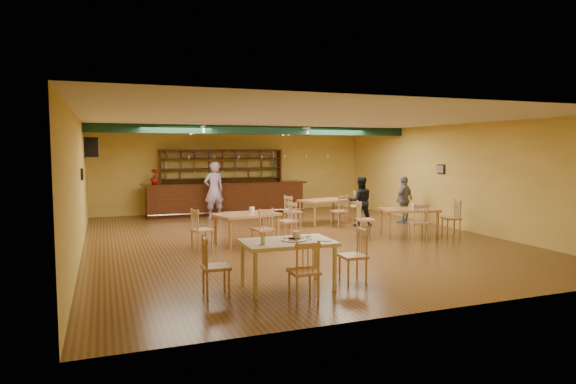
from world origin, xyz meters
name	(u,v)px	position (x,y,z in m)	size (l,w,h in m)	color
floor	(292,239)	(0.00, 0.00, 0.00)	(12.00, 12.00, 0.00)	#513317
ceiling_beam	(259,130)	(0.00, 2.80, 2.87)	(10.00, 0.30, 0.25)	black
track_rail_left	(197,128)	(-1.80, 3.40, 2.94)	(0.05, 2.50, 0.05)	silver
track_rail_right	(295,129)	(1.40, 3.40, 2.94)	(0.05, 2.50, 0.05)	silver
ac_unit	(92,147)	(-4.80, 4.20, 2.35)	(0.34, 0.70, 0.48)	silver
picture_left	(82,174)	(-4.97, 1.00, 1.70)	(0.04, 0.34, 0.28)	black
picture_right	(441,169)	(4.97, 0.50, 1.70)	(0.04, 0.34, 0.28)	black
bar_counter	(226,199)	(-0.48, 5.15, 0.56)	(5.74, 0.85, 1.13)	#33150A
back_bar_hutch	(222,181)	(-0.48, 5.78, 1.14)	(4.44, 0.40, 2.28)	#33150A
poinsettia	(155,177)	(-2.90, 5.15, 1.38)	(0.28, 0.28, 0.50)	#9E0E0F
dining_table_b	(325,212)	(1.86, 2.04, 0.37)	(1.49, 0.90, 0.75)	#A8683B
dining_table_c	(247,229)	(-1.28, -0.27, 0.37)	(1.49, 0.89, 0.74)	#A8683B
dining_table_d	(409,222)	(3.03, -0.72, 0.36)	(1.45, 0.87, 0.73)	#A8683B
near_table	(288,265)	(-1.70, -4.20, 0.40)	(1.49, 0.96, 0.80)	tan
pizza_tray	(294,240)	(-1.59, -4.20, 0.80)	(0.40, 0.40, 0.01)	silver
parmesan_shaker	(263,241)	(-2.18, -4.36, 0.85)	(0.07, 0.07, 0.11)	#EAE5C6
napkin_stack	(304,236)	(-1.32, -3.99, 0.81)	(0.20, 0.15, 0.03)	white
pizza_server	(302,238)	(-1.43, -4.15, 0.81)	(0.32, 0.09, 0.00)	silver
side_plate	(326,240)	(-1.11, -4.41, 0.80)	(0.22, 0.22, 0.01)	white
patron_bar	(214,190)	(-1.09, 4.33, 0.94)	(0.69, 0.45, 1.88)	#9354B8
patron_right_a	(360,201)	(2.66, 1.24, 0.74)	(0.72, 0.56, 1.48)	black
patron_right_b	(404,200)	(4.23, 1.28, 0.73)	(0.86, 0.36, 1.46)	gray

